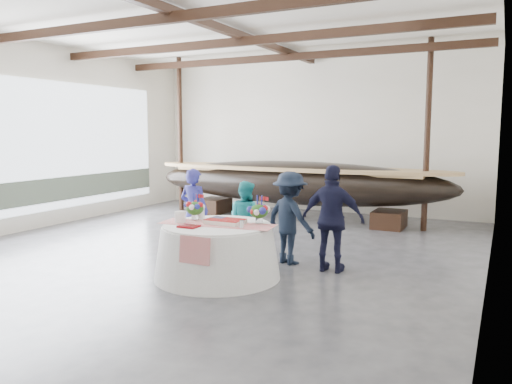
% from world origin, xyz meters
% --- Properties ---
extents(floor, '(10.00, 12.00, 0.01)m').
position_xyz_m(floor, '(0.00, 0.00, 0.00)').
color(floor, '#3D3D42').
rests_on(floor, ground).
extents(wall_back, '(10.00, 0.02, 4.50)m').
position_xyz_m(wall_back, '(0.00, 6.00, 2.25)').
color(wall_back, silver).
rests_on(wall_back, ground).
extents(wall_left, '(0.02, 12.00, 4.50)m').
position_xyz_m(wall_left, '(-5.00, 0.00, 2.25)').
color(wall_left, silver).
rests_on(wall_left, ground).
extents(wall_right, '(0.02, 12.00, 4.50)m').
position_xyz_m(wall_right, '(5.00, 0.00, 2.25)').
color(wall_right, silver).
rests_on(wall_right, ground).
extents(ceiling, '(10.00, 12.00, 0.01)m').
position_xyz_m(ceiling, '(0.00, 0.00, 4.50)').
color(ceiling, white).
rests_on(ceiling, wall_back).
extents(pavilion_structure, '(9.80, 11.76, 4.50)m').
position_xyz_m(pavilion_structure, '(0.00, 0.74, 4.00)').
color(pavilion_structure, black).
rests_on(pavilion_structure, ground).
extents(open_bay, '(0.03, 7.00, 3.20)m').
position_xyz_m(open_bay, '(-4.95, 1.00, 1.83)').
color(open_bay, silver).
rests_on(open_bay, ground).
extents(longboat_display, '(8.41, 1.68, 1.58)m').
position_xyz_m(longboat_display, '(0.16, 4.21, 1.01)').
color(longboat_display, black).
rests_on(longboat_display, ground).
extents(banquet_table, '(2.05, 2.05, 0.88)m').
position_xyz_m(banquet_table, '(1.06, -1.28, 0.44)').
color(banquet_table, silver).
rests_on(banquet_table, ground).
extents(tabletop_items, '(1.95, 1.05, 0.40)m').
position_xyz_m(tabletop_items, '(1.03, -1.10, 1.02)').
color(tabletop_items, red).
rests_on(tabletop_items, banquet_table).
extents(guest_woman_blue, '(0.61, 0.40, 1.65)m').
position_xyz_m(guest_woman_blue, '(-0.20, -0.05, 0.83)').
color(guest_woman_blue, navy).
rests_on(guest_woman_blue, ground).
extents(guest_woman_teal, '(0.79, 0.67, 1.43)m').
position_xyz_m(guest_woman_teal, '(0.81, 0.17, 0.72)').
color(guest_woman_teal, teal).
rests_on(guest_woman_teal, ground).
extents(guest_man_left, '(1.22, 0.96, 1.66)m').
position_xyz_m(guest_man_left, '(1.78, 0.04, 0.83)').
color(guest_man_left, black).
rests_on(guest_man_left, ground).
extents(guest_man_right, '(1.07, 0.47, 1.81)m').
position_xyz_m(guest_man_right, '(2.63, -0.13, 0.91)').
color(guest_man_right, black).
rests_on(guest_man_right, ground).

